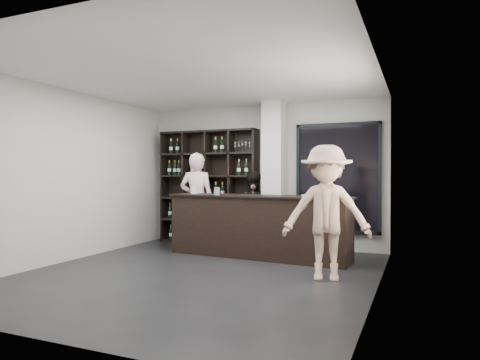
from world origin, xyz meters
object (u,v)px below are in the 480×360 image
at_px(tasting_counter, 257,226).
at_px(taster_black, 252,210).
at_px(wine_shelf, 208,187).
at_px(customer, 326,213).
at_px(taster_pink, 197,201).

distance_m(tasting_counter, taster_black, 0.99).
distance_m(wine_shelf, tasting_counter, 1.93).
distance_m(wine_shelf, customer, 3.67).
height_order(taster_pink, customer, taster_pink).
relative_size(tasting_counter, taster_pink, 1.76).
relative_size(wine_shelf, tasting_counter, 0.72).
bearing_deg(taster_black, taster_pink, 10.77).
distance_m(wine_shelf, taster_black, 1.16).
bearing_deg(wine_shelf, taster_black, -8.81).
height_order(taster_pink, taster_black, taster_pink).
bearing_deg(tasting_counter, taster_pink, 167.94).
xyz_separation_m(wine_shelf, taster_pink, (0.05, -0.60, -0.25)).
bearing_deg(taster_pink, customer, 141.46).
distance_m(taster_pink, customer, 3.30).
relative_size(wine_shelf, taster_black, 1.58).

